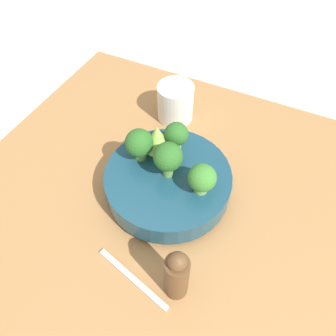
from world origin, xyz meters
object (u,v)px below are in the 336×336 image
Objects in this scene: cup at (175,102)px; fork at (133,279)px; pepper_mill at (177,275)px; bowl at (168,182)px.

cup reaches higher than fork.
pepper_mill reaches higher than cup.
bowl is 2.68× the size of cup.
cup reaches higher than bowl.
cup is (-0.09, 0.22, 0.01)m from bowl.
cup is 0.60× the size of fork.
cup is at bearing 104.99° from fork.
pepper_mill is 0.84× the size of fork.
cup is at bearing 115.26° from pepper_mill.
bowl is 0.20m from fork.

